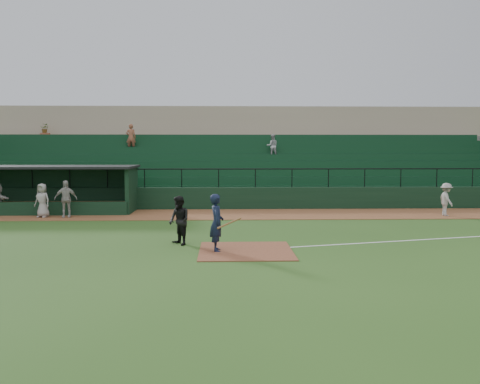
{
  "coord_description": "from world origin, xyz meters",
  "views": [
    {
      "loc": [
        -0.69,
        -16.91,
        3.32
      ],
      "look_at": [
        0.0,
        5.0,
        1.4
      ],
      "focal_mm": 37.46,
      "sensor_mm": 36.0,
      "label": 1
    }
  ],
  "objects": [
    {
      "name": "runner",
      "position": [
        10.14,
        7.02,
        0.83
      ],
      "size": [
        0.63,
        1.06,
        1.61
      ],
      "primitive_type": "imported",
      "rotation": [
        0.0,
        0.0,
        1.6
      ],
      "color": "#A39E99",
      "rests_on": "warning_track"
    },
    {
      "name": "dugout",
      "position": [
        -9.75,
        9.56,
        1.33
      ],
      "size": [
        8.9,
        3.2,
        2.42
      ],
      "color": "black",
      "rests_on": "ground"
    },
    {
      "name": "dugout_player_b",
      "position": [
        -9.38,
        7.1,
        0.84
      ],
      "size": [
        0.91,
        0.74,
        1.62
      ],
      "primitive_type": "imported",
      "rotation": [
        0.0,
        0.0,
        -0.32
      ],
      "color": "#A29C97",
      "rests_on": "warning_track"
    },
    {
      "name": "warning_track",
      "position": [
        0.0,
        8.0,
        0.01
      ],
      "size": [
        40.0,
        4.0,
        0.03
      ],
      "primitive_type": "cube",
      "color": "brown",
      "rests_on": "ground"
    },
    {
      "name": "umpire",
      "position": [
        -2.24,
        0.16,
        0.84
      ],
      "size": [
        0.99,
        1.04,
        1.69
      ],
      "primitive_type": "imported",
      "rotation": [
        0.0,
        0.0,
        -0.97
      ],
      "color": "black",
      "rests_on": "ground"
    },
    {
      "name": "dugout_player_a",
      "position": [
        -8.26,
        7.05,
        0.91
      ],
      "size": [
        1.1,
        0.63,
        1.77
      ],
      "primitive_type": "imported",
      "rotation": [
        0.0,
        0.0,
        0.2
      ],
      "color": "#ABA6A0",
      "rests_on": "warning_track"
    },
    {
      "name": "ground",
      "position": [
        0.0,
        0.0,
        0.0
      ],
      "size": [
        90.0,
        90.0,
        0.0
      ],
      "primitive_type": "plane",
      "color": "#2A4E19",
      "rests_on": "ground"
    },
    {
      "name": "home_plate_dirt",
      "position": [
        0.0,
        -1.0,
        0.01
      ],
      "size": [
        3.0,
        3.0,
        0.03
      ],
      "primitive_type": "cube",
      "color": "brown",
      "rests_on": "ground"
    },
    {
      "name": "foul_line",
      "position": [
        8.0,
        1.2,
        0.01
      ],
      "size": [
        17.49,
        4.44,
        0.01
      ],
      "primitive_type": "cube",
      "rotation": [
        0.0,
        0.0,
        0.24
      ],
      "color": "white",
      "rests_on": "ground"
    },
    {
      "name": "stadium_structure",
      "position": [
        -0.0,
        16.46,
        2.3
      ],
      "size": [
        38.0,
        13.08,
        6.4
      ],
      "color": "black",
      "rests_on": "ground"
    },
    {
      "name": "batter_at_plate",
      "position": [
        -0.93,
        -0.99,
        0.93
      ],
      "size": [
        1.05,
        0.73,
        1.87
      ],
      "color": "#101832",
      "rests_on": "ground"
    }
  ]
}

